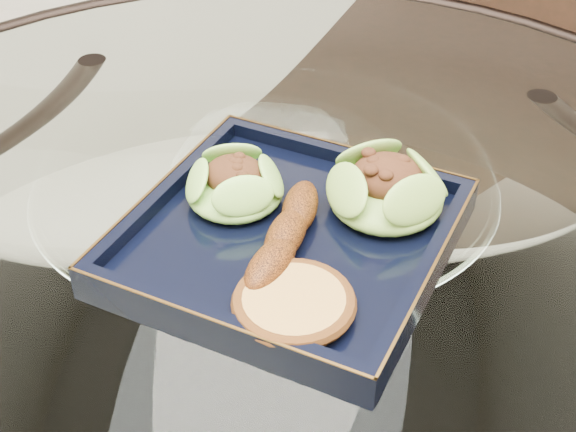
# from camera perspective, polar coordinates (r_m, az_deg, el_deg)

# --- Properties ---
(dining_table) EXTENTS (1.13, 1.13, 0.77)m
(dining_table) POSITION_cam_1_polar(r_m,az_deg,el_deg) (0.88, -1.39, -8.16)
(dining_table) COLOR white
(dining_table) RESTS_ON ground
(dining_chair) EXTENTS (0.53, 0.53, 1.00)m
(dining_chair) POSITION_cam_1_polar(r_m,az_deg,el_deg) (1.30, 11.34, 5.83)
(dining_chair) COLOR black
(dining_chair) RESTS_ON ground
(navy_plate) EXTENTS (0.34, 0.34, 0.02)m
(navy_plate) POSITION_cam_1_polar(r_m,az_deg,el_deg) (0.72, 0.00, -1.88)
(navy_plate) COLOR black
(navy_plate) RESTS_ON dining_table
(lettuce_wrap_left) EXTENTS (0.10, 0.10, 0.03)m
(lettuce_wrap_left) POSITION_cam_1_polar(r_m,az_deg,el_deg) (0.74, -3.81, 2.04)
(lettuce_wrap_left) COLOR #50942B
(lettuce_wrap_left) RESTS_ON navy_plate
(lettuce_wrap_right) EXTENTS (0.12, 0.12, 0.04)m
(lettuce_wrap_right) POSITION_cam_1_polar(r_m,az_deg,el_deg) (0.74, 6.99, 1.70)
(lettuce_wrap_right) COLOR #568D29
(lettuce_wrap_right) RESTS_ON navy_plate
(roasted_plantain) EXTENTS (0.05, 0.15, 0.03)m
(roasted_plantain) POSITION_cam_1_polar(r_m,az_deg,el_deg) (0.69, -0.15, -1.32)
(roasted_plantain) COLOR #662D0A
(roasted_plantain) RESTS_ON navy_plate
(crumb_patty) EXTENTS (0.10, 0.10, 0.02)m
(crumb_patty) POSITION_cam_1_polar(r_m,az_deg,el_deg) (0.63, 0.42, -6.33)
(crumb_patty) COLOR gold
(crumb_patty) RESTS_ON navy_plate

